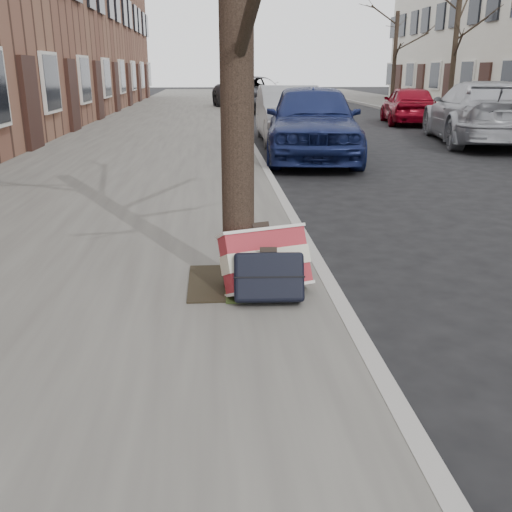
{
  "coord_description": "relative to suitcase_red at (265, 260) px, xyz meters",
  "views": [
    {
      "loc": [
        -2.2,
        -3.25,
        1.82
      ],
      "look_at": [
        -1.89,
        0.8,
        0.48
      ],
      "focal_mm": 40.0,
      "sensor_mm": 36.0,
      "label": 1
    }
  ],
  "objects": [
    {
      "name": "near_sidewalk",
      "position": [
        -1.9,
        14.0,
        -0.32
      ],
      "size": [
        5.0,
        70.0,
        0.12
      ],
      "primitive_type": "cube",
      "color": "slate",
      "rests_on": "ground"
    },
    {
      "name": "dirt_patch",
      "position": [
        -0.2,
        0.2,
        -0.25
      ],
      "size": [
        0.85,
        0.85,
        0.02
      ],
      "primitive_type": "cube",
      "color": "black",
      "rests_on": "near_sidewalk"
    },
    {
      "name": "suitcase_red",
      "position": [
        0.0,
        0.0,
        0.0
      ],
      "size": [
        0.76,
        0.57,
        0.52
      ],
      "primitive_type": "cube",
      "rotation": [
        -0.42,
        0.0,
        0.33
      ],
      "color": "maroon",
      "rests_on": "near_sidewalk"
    },
    {
      "name": "suitcase_navy",
      "position": [
        0.0,
        -0.23,
        -0.06
      ],
      "size": [
        0.54,
        0.33,
        0.41
      ],
      "primitive_type": "cube",
      "rotation": [
        -0.42,
        0.0,
        -0.04
      ],
      "color": "black",
      "rests_on": "near_sidewalk"
    },
    {
      "name": "car_near_front",
      "position": [
        1.69,
        7.79,
        0.41
      ],
      "size": [
        2.38,
        4.8,
        1.57
      ],
      "primitive_type": "imported",
      "rotation": [
        0.0,
        0.0,
        -0.12
      ],
      "color": "#151F4E",
      "rests_on": "ground"
    },
    {
      "name": "car_near_mid",
      "position": [
        1.61,
        10.74,
        0.33
      ],
      "size": [
        1.55,
        4.32,
        1.42
      ],
      "primitive_type": "imported",
      "rotation": [
        0.0,
        0.0,
        -0.01
      ],
      "color": "#929599",
      "rests_on": "ground"
    },
    {
      "name": "car_near_back",
      "position": [
        1.53,
        22.39,
        0.38
      ],
      "size": [
        4.0,
        5.94,
        1.51
      ],
      "primitive_type": "imported",
      "rotation": [
        0.0,
        0.0,
        0.3
      ],
      "color": "#36363B",
      "rests_on": "ground"
    },
    {
      "name": "car_far_front",
      "position": [
        6.4,
        10.13,
        0.39
      ],
      "size": [
        3.15,
        5.65,
        1.55
      ],
      "primitive_type": "imported",
      "rotation": [
        0.0,
        0.0,
        2.95
      ],
      "color": "#9A9BA1",
      "rests_on": "ground"
    },
    {
      "name": "car_far_back",
      "position": [
        6.38,
        15.58,
        0.27
      ],
      "size": [
        2.16,
        4.03,
        1.3
      ],
      "primitive_type": "imported",
      "rotation": [
        0.0,
        0.0,
        2.97
      ],
      "color": "maroon",
      "rests_on": "ground"
    },
    {
      "name": "tree_far_b",
      "position": [
        9.0,
        18.42,
        2.45
      ],
      "size": [
        0.2,
        0.2,
        5.43
      ],
      "primitive_type": "cylinder",
      "color": "black",
      "rests_on": "far_sidewalk"
    },
    {
      "name": "tree_far_c",
      "position": [
        9.0,
        25.9,
        1.97
      ],
      "size": [
        0.2,
        0.2,
        4.46
      ],
      "primitive_type": "cylinder",
      "color": "black",
      "rests_on": "far_sidewalk"
    }
  ]
}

